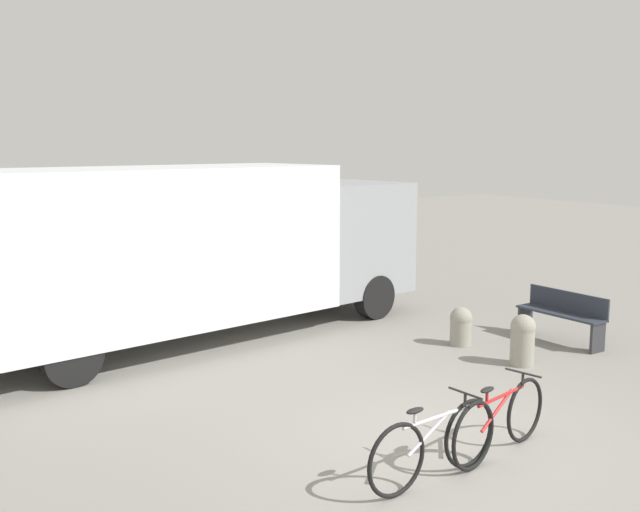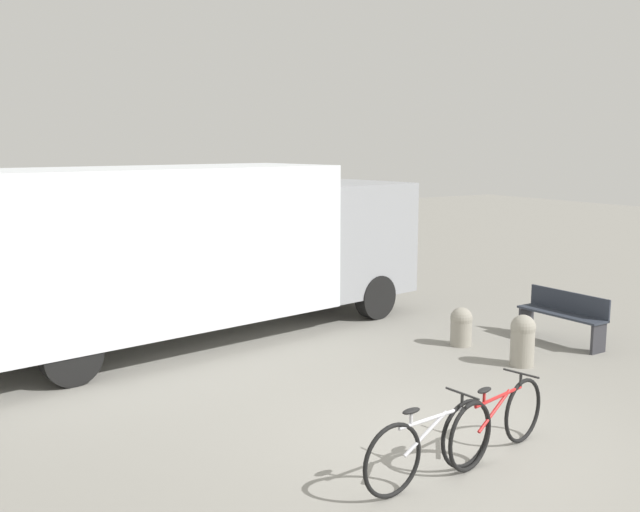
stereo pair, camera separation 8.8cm
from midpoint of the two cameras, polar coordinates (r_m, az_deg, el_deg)
name	(u,v)px [view 1 (the left image)]	position (r m, az deg, el deg)	size (l,w,h in m)	color
ground_plane	(445,443)	(8.41, 9.69, -14.56)	(60.00, 60.00, 0.00)	gray
delivery_truck	(198,245)	(12.33, -9.94, 0.86)	(8.80, 3.55, 2.97)	silver
park_bench	(563,314)	(12.81, 18.66, -4.39)	(0.46, 1.60, 0.87)	#282D38
bicycle_near	(434,444)	(7.38, 8.77, -14.66)	(1.77, 0.44, 0.83)	black
bicycle_middle	(500,421)	(8.09, 13.91, -12.66)	(1.74, 0.54, 0.83)	black
bollard_near_bench	(523,338)	(11.30, 15.69, -6.34)	(0.38, 0.38, 0.79)	gray
bollard_far_bench	(461,325)	(12.20, 11.00, -5.46)	(0.37, 0.37, 0.65)	gray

